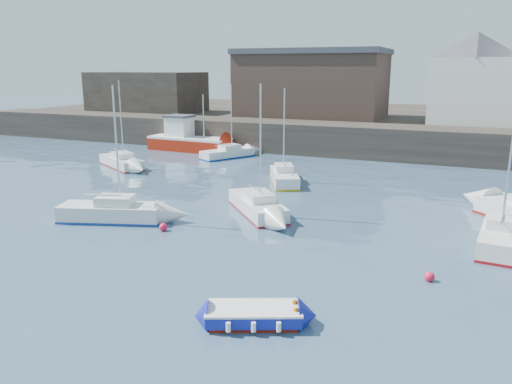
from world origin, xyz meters
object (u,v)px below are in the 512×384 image
at_px(sailboat_c, 500,236).
at_px(buoy_far, 292,186).
at_px(fishing_boat, 188,139).
at_px(buoy_near, 163,231).
at_px(blue_dinghy, 254,315).
at_px(sailboat_b, 257,205).
at_px(sailboat_h, 228,153).
at_px(buoy_mid, 429,281).
at_px(sailboat_a, 112,212).
at_px(sailboat_f, 284,176).
at_px(sailboat_e, 121,162).

bearing_deg(sailboat_c, buoy_far, 148.05).
distance_m(fishing_boat, buoy_near, 26.68).
xyz_separation_m(blue_dinghy, sailboat_b, (-4.93, 12.17, 0.15)).
distance_m(sailboat_h, buoy_mid, 30.06).
height_order(buoy_near, buoy_far, buoy_near).
distance_m(fishing_boat, sailboat_a, 24.82).
relative_size(buoy_mid, buoy_far, 0.97).
bearing_deg(sailboat_f, sailboat_a, -114.20).
distance_m(sailboat_a, sailboat_c, 20.23).
height_order(buoy_mid, buoy_far, buoy_far).
distance_m(fishing_boat, buoy_far, 18.95).
bearing_deg(buoy_near, sailboat_a, 173.59).
height_order(blue_dinghy, fishing_boat, fishing_boat).
xyz_separation_m(sailboat_c, buoy_mid, (-2.80, -5.43, -0.54)).
xyz_separation_m(sailboat_b, sailboat_f, (-1.24, 8.18, -0.00)).
distance_m(sailboat_f, buoy_near, 13.30).
height_order(sailboat_b, buoy_far, sailboat_b).
relative_size(sailboat_b, buoy_far, 17.64).
bearing_deg(sailboat_e, sailboat_h, 50.47).
bearing_deg(buoy_far, buoy_near, -103.38).
height_order(sailboat_c, buoy_far, sailboat_c).
relative_size(sailboat_f, buoy_far, 16.29).
height_order(fishing_boat, sailboat_e, sailboat_e).
bearing_deg(buoy_mid, sailboat_f, 128.26).
bearing_deg(blue_dinghy, sailboat_c, 54.89).
xyz_separation_m(sailboat_e, sailboat_f, (15.01, -0.28, 0.01)).
relative_size(sailboat_a, sailboat_h, 1.09).
distance_m(sailboat_h, buoy_near, 22.16).
height_order(sailboat_e, sailboat_h, sailboat_e).
bearing_deg(buoy_far, buoy_mid, -52.60).
relative_size(fishing_boat, sailboat_c, 1.26).
relative_size(blue_dinghy, sailboat_b, 0.46).
bearing_deg(sailboat_c, sailboat_a, -169.36).
bearing_deg(buoy_mid, sailboat_c, 62.70).
xyz_separation_m(sailboat_h, buoy_mid, (19.96, -22.47, -0.45)).
distance_m(blue_dinghy, sailboat_a, 14.13).
xyz_separation_m(fishing_boat, buoy_far, (15.22, -11.23, -1.12)).
distance_m(sailboat_c, buoy_far, 15.67).
bearing_deg(sailboat_f, sailboat_h, 136.86).
bearing_deg(sailboat_h, sailboat_b, -58.79).
distance_m(sailboat_e, buoy_near, 18.63).
bearing_deg(buoy_near, buoy_far, 76.62).
distance_m(sailboat_b, buoy_far, 7.52).
relative_size(sailboat_h, buoy_near, 15.76).
height_order(sailboat_e, buoy_mid, sailboat_e).
relative_size(sailboat_c, buoy_mid, 17.09).
distance_m(sailboat_a, buoy_near, 3.69).
xyz_separation_m(sailboat_a, sailboat_b, (6.96, 4.53, -0.04)).
height_order(sailboat_b, sailboat_c, sailboat_b).
height_order(fishing_boat, sailboat_a, sailboat_a).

